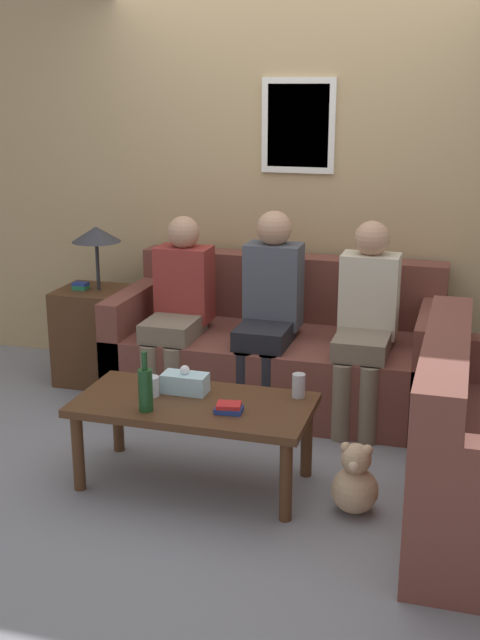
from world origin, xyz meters
The scene contains 14 objects.
ground_plane centered at (0.00, 0.00, 0.00)m, with size 16.00×16.00×0.00m, color gray.
wall_back centered at (0.00, 1.06, 1.30)m, with size 9.00×0.08×2.60m.
couch_main centered at (0.00, 0.56, 0.31)m, with size 2.02×0.95×0.88m.
coffee_table centered at (-0.13, -0.67, 0.38)m, with size 1.18×0.59×0.44m.
side_table_with_lamp centered at (-1.28, 0.53, 0.38)m, with size 0.44×0.44×1.07m.
wine_bottle centered at (-0.31, -0.85, 0.56)m, with size 0.07×0.07×0.30m.
drinking_glass centered at (-0.37, -0.67, 0.49)m, with size 0.08×0.08×0.10m.
book_stack centered at (0.07, -0.76, 0.47)m, with size 0.14×0.11×0.05m.
soda_can centered at (0.35, -0.47, 0.50)m, with size 0.07×0.07×0.12m.
tissue_box centered at (-0.22, -0.57, 0.50)m, with size 0.23×0.12×0.15m.
person_left centered at (-0.60, 0.36, 0.64)m, with size 0.34×0.59×1.17m.
person_middle centered at (-0.02, 0.39, 0.67)m, with size 0.34×0.58×1.23m.
person_right centered at (0.57, 0.37, 0.65)m, with size 0.34×0.60×1.20m.
teddy_bear centered at (0.69, -0.74, 0.15)m, with size 0.22×0.22×0.35m.
Camera 1 is at (1.13, -4.16, 1.95)m, focal length 45.00 mm.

